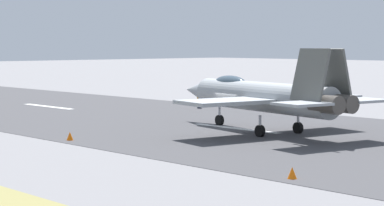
{
  "coord_description": "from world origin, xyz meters",
  "views": [
    {
      "loc": [
        -34.64,
        36.47,
        5.88
      ],
      "look_at": [
        -1.68,
        5.53,
        2.2
      ],
      "focal_mm": 66.92,
      "sensor_mm": 36.0,
      "label": 1
    }
  ],
  "objects_px": {
    "marker_cone_near": "(292,173)",
    "fighter_jet": "(261,96)",
    "marker_cone_mid": "(70,136)",
    "crew_person": "(199,99)"
  },
  "relations": [
    {
      "from": "marker_cone_near",
      "to": "marker_cone_mid",
      "type": "xyz_separation_m",
      "value": [
        17.42,
        0.0,
        0.0
      ]
    },
    {
      "from": "marker_cone_near",
      "to": "fighter_jet",
      "type": "bearing_deg",
      "value": -44.03
    },
    {
      "from": "fighter_jet",
      "to": "crew_person",
      "type": "distance_m",
      "value": 18.87
    },
    {
      "from": "marker_cone_near",
      "to": "marker_cone_mid",
      "type": "distance_m",
      "value": 17.42
    },
    {
      "from": "fighter_jet",
      "to": "crew_person",
      "type": "xyz_separation_m",
      "value": [
        16.1,
        -9.7,
        -1.64
      ]
    },
    {
      "from": "marker_cone_near",
      "to": "marker_cone_mid",
      "type": "relative_size",
      "value": 1.0
    },
    {
      "from": "fighter_jet",
      "to": "marker_cone_mid",
      "type": "bearing_deg",
      "value": 66.08
    },
    {
      "from": "crew_person",
      "to": "marker_cone_near",
      "type": "relative_size",
      "value": 3.04
    },
    {
      "from": "fighter_jet",
      "to": "marker_cone_near",
      "type": "bearing_deg",
      "value": 135.97
    },
    {
      "from": "fighter_jet",
      "to": "marker_cone_mid",
      "type": "xyz_separation_m",
      "value": [
        5.23,
        11.78,
        -2.2
      ]
    }
  ]
}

